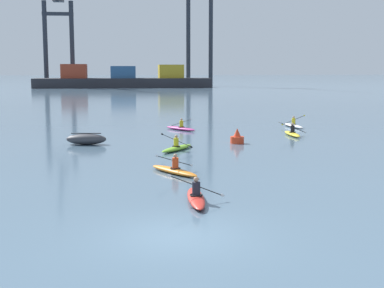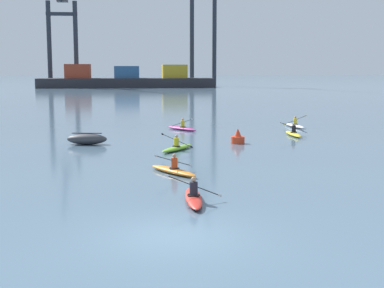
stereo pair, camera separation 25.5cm
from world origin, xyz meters
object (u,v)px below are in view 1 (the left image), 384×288
object	(u,v)px
kayak_lime	(177,148)
kayak_magenta	(181,128)
kayak_yellow	(292,133)
container_barge	(123,80)
kayak_orange	(174,170)
gantry_crane_west	(58,27)
gantry_crane_west_mid	(200,16)
kayak_white	(293,125)
kayak_red	(196,197)
channel_buoy	(237,138)
capsized_dinghy	(86,139)

from	to	relation	value
kayak_lime	kayak_magenta	world-z (taller)	kayak_lime
kayak_yellow	container_barge	bearing A→B (deg)	96.46
kayak_lime	kayak_orange	size ratio (longest dim) A/B	0.97
gantry_crane_west	kayak_lime	bearing A→B (deg)	-80.59
gantry_crane_west_mid	kayak_white	distance (m)	112.34
kayak_white	kayak_red	bearing A→B (deg)	-115.26
channel_buoy	kayak_white	distance (m)	11.34
capsized_dinghy	gantry_crane_west	bearing A→B (deg)	96.94
gantry_crane_west	kayak_red	xyz separation A→B (m)	(18.80, -129.74, -15.58)
channel_buoy	kayak_white	size ratio (longest dim) A/B	0.29
gantry_crane_west_mid	kayak_magenta	xyz separation A→B (m)	(-17.53, -111.29, -19.36)
kayak_red	kayak_orange	bearing A→B (deg)	92.84
kayak_magenta	gantry_crane_west_mid	bearing A→B (deg)	81.05
kayak_white	kayak_magenta	xyz separation A→B (m)	(-9.57, -0.92, 0.00)
kayak_magenta	kayak_red	world-z (taller)	kayak_red
capsized_dinghy	kayak_magenta	size ratio (longest dim) A/B	0.87
kayak_lime	kayak_yellow	world-z (taller)	kayak_yellow
kayak_lime	kayak_magenta	bearing A→B (deg)	82.60
capsized_dinghy	container_barge	bearing A→B (deg)	88.49
kayak_red	gantry_crane_west_mid	bearing A→B (deg)	81.77
gantry_crane_west	channel_buoy	world-z (taller)	gantry_crane_west
capsized_dinghy	kayak_orange	size ratio (longest dim) A/B	0.85
kayak_white	kayak_yellow	bearing A→B (deg)	-108.38
kayak_lime	kayak_yellow	xyz separation A→B (m)	(9.11, 6.15, 0.00)
kayak_lime	channel_buoy	bearing A→B (deg)	31.71
container_barge	kayak_yellow	bearing A→B (deg)	-83.54
kayak_yellow	gantry_crane_west	bearing A→B (deg)	104.42
kayak_white	kayak_yellow	world-z (taller)	kayak_yellow
container_barge	kayak_magenta	xyz separation A→B (m)	(4.14, -99.90, -1.88)
kayak_yellow	capsized_dinghy	bearing A→B (deg)	-169.06
gantry_crane_west_mid	gantry_crane_west	bearing A→B (deg)	-172.36
channel_buoy	kayak_lime	world-z (taller)	kayak_lime
gantry_crane_west_mid	kayak_red	world-z (taller)	gantry_crane_west_mid
channel_buoy	kayak_red	size ratio (longest dim) A/B	0.29
gantry_crane_west_mid	kayak_yellow	world-z (taller)	gantry_crane_west_mid
channel_buoy	kayak_lime	xyz separation A→B (m)	(-4.25, -2.63, -0.19)
container_barge	kayak_white	xyz separation A→B (m)	(13.71, -98.98, -1.88)
capsized_dinghy	kayak_magenta	xyz separation A→B (m)	(6.96, 7.52, -0.18)
capsized_dinghy	kayak_lime	bearing A→B (deg)	-30.85
kayak_white	kayak_orange	bearing A→B (deg)	-121.93
container_barge	gantry_crane_west	size ratio (longest dim) A/B	1.35
capsized_dinghy	kayak_lime	xyz separation A→B (m)	(5.55, -3.32, -0.18)
gantry_crane_west_mid	channel_buoy	xyz separation A→B (m)	(-14.68, -119.50, -19.17)
capsized_dinghy	kayak_white	world-z (taller)	kayak_white
container_barge	kayak_lime	world-z (taller)	container_barge
kayak_lime	kayak_yellow	bearing A→B (deg)	34.02
gantry_crane_west	kayak_red	world-z (taller)	gantry_crane_west
channel_buoy	kayak_orange	bearing A→B (deg)	-117.39
container_barge	kayak_yellow	xyz separation A→B (m)	(11.85, -104.58, -1.88)
gantry_crane_west_mid	channel_buoy	distance (m)	121.92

